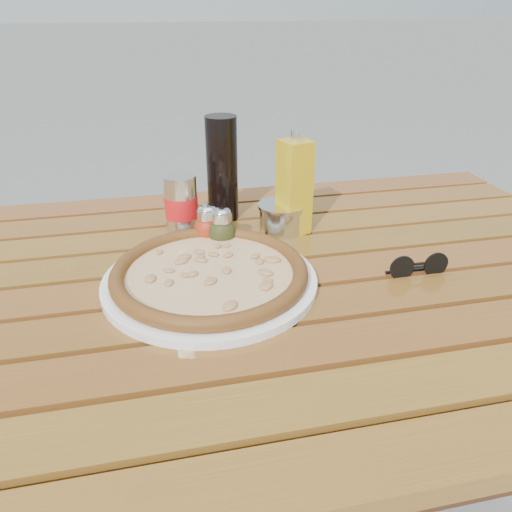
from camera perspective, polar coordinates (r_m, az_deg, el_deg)
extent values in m
cube|color=#34200C|center=(1.61, 19.86, -5.42)|extent=(0.06, 0.06, 0.70)
cube|color=#3C1C0D|center=(0.89, 0.28, -5.13)|extent=(1.36, 0.86, 0.04)
cube|color=#58330F|center=(0.58, 9.87, -23.53)|extent=(1.40, 0.09, 0.03)
cube|color=#5A360F|center=(0.64, 6.47, -16.80)|extent=(1.40, 0.09, 0.03)
cube|color=#532B0E|center=(0.71, 3.90, -11.31)|extent=(1.40, 0.09, 0.03)
cube|color=#502C0E|center=(0.79, 1.89, -6.85)|extent=(1.40, 0.09, 0.03)
cube|color=#572B0F|center=(0.88, 0.28, -3.20)|extent=(1.40, 0.09, 0.03)
cube|color=#53310E|center=(0.96, -1.04, -0.20)|extent=(1.40, 0.09, 0.03)
cube|color=#59330F|center=(1.05, -2.13, 2.30)|extent=(1.40, 0.09, 0.03)
cube|color=#562F0F|center=(1.14, -3.06, 4.40)|extent=(1.40, 0.09, 0.03)
cube|color=#572A0F|center=(1.24, -3.85, 6.19)|extent=(1.40, 0.09, 0.03)
cylinder|color=white|center=(0.85, -5.27, -2.82)|extent=(0.41, 0.41, 0.01)
cylinder|color=#FEE5B6|center=(0.84, -5.30, -2.12)|extent=(0.34, 0.34, 0.01)
torus|color=black|center=(0.84, -5.32, -1.82)|extent=(0.36, 0.36, 0.03)
ellipsoid|color=red|center=(0.98, -5.53, 3.05)|extent=(0.07, 0.07, 0.06)
cylinder|color=silver|center=(0.96, -5.62, 4.84)|extent=(0.05, 0.05, 0.02)
ellipsoid|color=silver|center=(0.96, -5.64, 5.34)|extent=(0.05, 0.05, 0.02)
ellipsoid|color=#3A3F19|center=(0.96, -3.89, 2.70)|extent=(0.06, 0.06, 0.06)
cylinder|color=silver|center=(0.95, -3.96, 4.52)|extent=(0.04, 0.04, 0.02)
ellipsoid|color=silver|center=(0.95, -3.97, 5.02)|extent=(0.04, 0.04, 0.02)
cylinder|color=black|center=(1.07, -3.89, 9.93)|extent=(0.09, 0.09, 0.22)
cylinder|color=silver|center=(1.03, -8.55, 5.92)|extent=(0.08, 0.08, 0.12)
cylinder|color=red|center=(1.03, -8.53, 5.66)|extent=(0.09, 0.09, 0.04)
cube|color=gold|center=(1.00, 4.39, 7.78)|extent=(0.07, 0.07, 0.19)
cylinder|color=white|center=(0.97, 4.62, 13.61)|extent=(0.03, 0.03, 0.02)
cylinder|color=silver|center=(1.03, 2.88, 4.26)|extent=(0.11, 0.11, 0.05)
cylinder|color=silver|center=(1.02, 2.92, 5.76)|extent=(0.12, 0.12, 0.01)
sphere|color=white|center=(1.02, 2.93, 6.18)|extent=(0.02, 0.02, 0.01)
cylinder|color=black|center=(0.90, 16.35, -1.28)|extent=(0.04, 0.00, 0.04)
cylinder|color=black|center=(0.93, 19.88, -0.88)|extent=(0.04, 0.00, 0.04)
cube|color=black|center=(0.91, 18.18, -0.85)|extent=(0.02, 0.00, 0.00)
cube|color=black|center=(0.92, 17.13, -1.56)|extent=(0.09, 0.01, 0.00)
cube|color=black|center=(0.93, 18.05, -1.26)|extent=(0.09, 0.01, 0.00)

